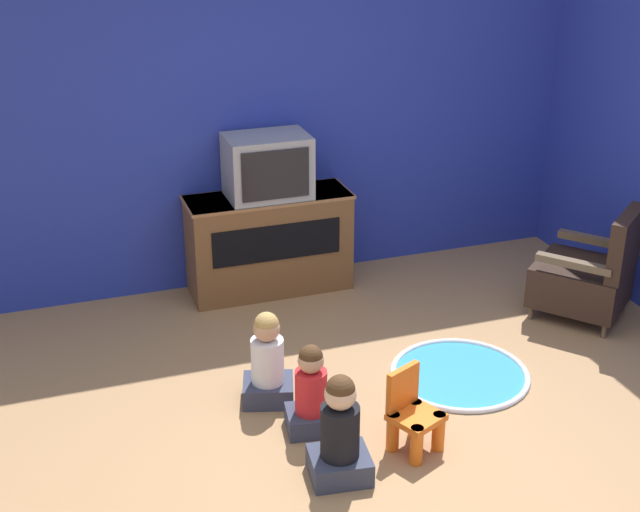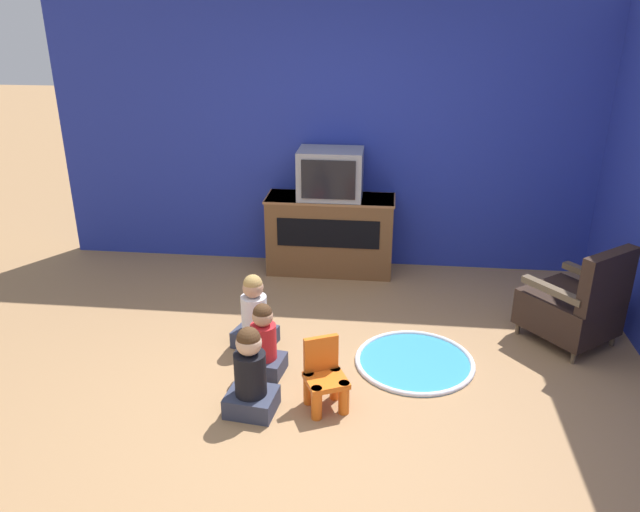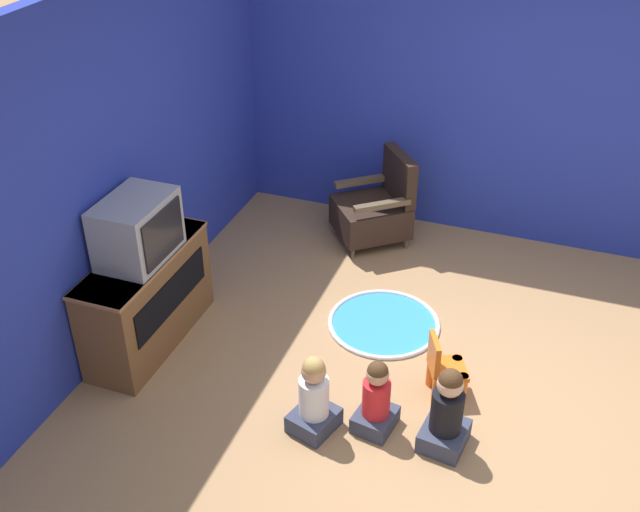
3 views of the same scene
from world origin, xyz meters
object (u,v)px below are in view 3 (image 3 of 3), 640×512
at_px(yellow_kid_chair, 444,371).
at_px(child_watching_center, 314,399).
at_px(child_watching_right, 447,413).
at_px(television, 137,229).
at_px(tv_cabinet, 147,298).
at_px(child_watching_left, 376,400).
at_px(black_armchair, 376,209).

bearing_deg(yellow_kid_chair, child_watching_center, 106.09).
bearing_deg(child_watching_right, television, 89.98).
bearing_deg(tv_cabinet, yellow_kid_chair, -85.34).
bearing_deg(yellow_kid_chair, tv_cabinet, 70.19).
distance_m(child_watching_left, child_watching_right, 0.46).
bearing_deg(child_watching_left, child_watching_right, -80.39).
distance_m(television, black_armchair, 2.39).
height_order(child_watching_left, child_watching_right, child_watching_right).
bearing_deg(child_watching_right, black_armchair, 33.60).
distance_m(tv_cabinet, child_watching_left, 1.87).
distance_m(tv_cabinet, black_armchair, 2.30).
distance_m(tv_cabinet, television, 0.59).
relative_size(child_watching_left, child_watching_right, 0.89).
bearing_deg(child_watching_center, yellow_kid_chair, -32.82).
bearing_deg(television, yellow_kid_chair, -85.32).
relative_size(television, yellow_kid_chair, 1.26).
height_order(yellow_kid_chair, child_watching_right, child_watching_right).
height_order(television, yellow_kid_chair, television).
xyz_separation_m(television, child_watching_right, (-0.29, -2.28, -0.71)).
xyz_separation_m(tv_cabinet, child_watching_right, (-0.29, -2.29, -0.12)).
bearing_deg(child_watching_right, child_watching_center, 107.45).
height_order(tv_cabinet, black_armchair, black_armchair).
relative_size(tv_cabinet, child_watching_right, 1.98).
relative_size(television, child_watching_center, 1.01).
distance_m(television, child_watching_right, 2.41).
xyz_separation_m(tv_cabinet, television, (0.00, -0.01, 0.59)).
xyz_separation_m(child_watching_center, child_watching_right, (0.15, -0.83, 0.01)).
height_order(child_watching_center, child_watching_right, child_watching_right).
bearing_deg(child_watching_center, tv_cabinet, 90.04).
bearing_deg(black_armchair, child_watching_center, -31.90).
relative_size(black_armchair, child_watching_left, 1.52).
bearing_deg(child_watching_left, television, 89.98).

